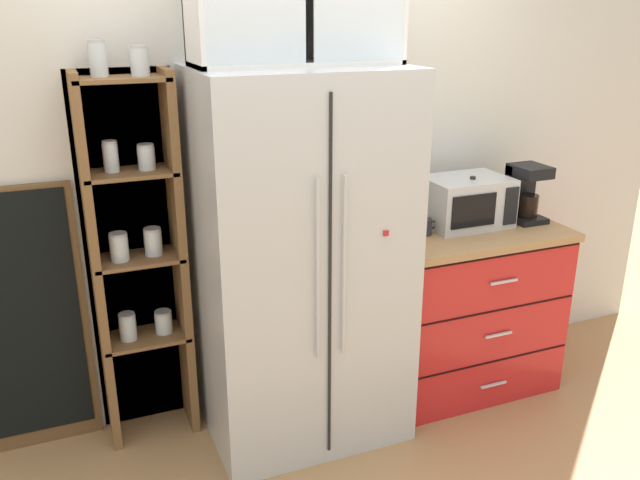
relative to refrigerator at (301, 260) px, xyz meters
The scene contains 12 objects.
ground_plane 0.90m from the refrigerator, 90.01° to the left, with size 10.75×10.75×0.00m, color tan.
wall_back_cream 0.55m from the refrigerator, 90.00° to the left, with size 5.05×0.10×2.55m, color silver.
refrigerator is the anchor object (origin of this frame).
pantry_shelf_column 0.78m from the refrigerator, 158.08° to the left, with size 0.46×0.28×1.91m.
counter_cabinet 1.07m from the refrigerator, ahead, with size 0.97×0.65×0.93m.
microwave 0.99m from the refrigerator, ahead, with size 0.44×0.33×0.26m.
coffee_maker 1.34m from the refrigerator, ahead, with size 0.17×0.20×0.31m.
mug_charcoal 0.70m from the refrigerator, ahead, with size 0.12×0.08×0.08m.
mug_cream 0.58m from the refrigerator, ahead, with size 0.11×0.07×0.08m.
bottle_green 0.99m from the refrigerator, ahead, with size 0.06×0.06×0.25m.
bottle_amber 0.99m from the refrigerator, ahead, with size 0.07×0.07×0.28m.
chalkboard_menu 1.33m from the refrigerator, 165.43° to the left, with size 0.60×0.04×1.30m.
Camera 1 is at (-1.01, -2.72, 2.03)m, focal length 36.81 mm.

